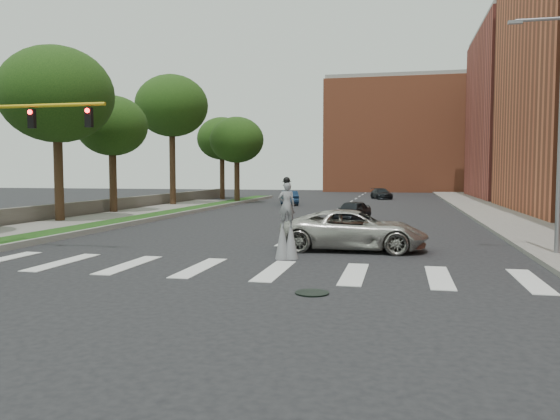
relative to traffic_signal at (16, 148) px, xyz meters
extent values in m
plane|color=black|center=(9.78, -3.00, -4.15)|extent=(160.00, 160.00, 0.00)
cube|color=#163B11|center=(-1.72, 17.00, -4.03)|extent=(2.00, 60.00, 0.25)
cube|color=gray|center=(-0.67, 17.00, -4.01)|extent=(0.20, 60.00, 0.28)
cube|color=slate|center=(-4.72, 7.00, -4.06)|extent=(4.00, 60.00, 0.18)
cube|color=slate|center=(22.28, 22.00, -4.06)|extent=(5.00, 90.00, 0.18)
cube|color=#555049|center=(-7.22, 19.00, -3.60)|extent=(0.50, 56.00, 1.10)
cylinder|color=black|center=(12.78, -5.00, -4.13)|extent=(0.90, 0.90, 0.04)
cube|color=#A7493D|center=(31.78, 51.00, 5.85)|extent=(16.00, 22.00, 20.00)
cube|color=#B95C3A|center=(15.78, 75.00, 4.85)|extent=(26.00, 14.00, 18.00)
cylinder|color=slate|center=(19.98, 3.00, 4.65)|extent=(1.80, 0.12, 0.12)
cube|color=slate|center=(19.08, 3.00, 4.60)|extent=(0.50, 0.18, 0.12)
cylinder|color=gold|center=(1.38, 0.00, 1.65)|extent=(5.20, 0.14, 0.14)
cube|color=black|center=(0.78, 0.00, 1.15)|extent=(0.28, 0.18, 0.75)
cylinder|color=#FF0C0C|center=(0.78, -0.10, 1.40)|extent=(0.18, 0.06, 0.18)
cube|color=black|center=(3.28, 0.00, 1.15)|extent=(0.28, 0.18, 0.75)
cylinder|color=#FF0C0C|center=(3.28, -0.10, 1.40)|extent=(0.18, 0.06, 0.18)
cylinder|color=#342215|center=(11.10, 0.55, -3.57)|extent=(0.07, 0.07, 1.16)
cylinder|color=#342215|center=(10.79, 0.45, -3.57)|extent=(0.07, 0.07, 1.16)
cone|color=slate|center=(11.10, 0.55, -3.43)|extent=(0.52, 0.52, 1.44)
cone|color=slate|center=(10.79, 0.45, -3.43)|extent=(0.52, 0.52, 1.44)
imported|color=slate|center=(10.95, 0.50, -2.15)|extent=(0.71, 0.57, 1.68)
sphere|color=black|center=(10.95, 0.50, -1.25)|extent=(0.26, 0.26, 0.26)
cylinder|color=black|center=(10.95, 0.50, -1.30)|extent=(0.34, 0.34, 0.02)
cube|color=yellow|center=(10.90, 0.63, -1.69)|extent=(0.22, 0.05, 0.10)
imported|color=#B4B1AA|center=(13.18, 3.34, -3.32)|extent=(5.99, 2.84, 1.65)
imported|color=black|center=(11.95, 16.42, -3.48)|extent=(2.61, 4.24, 1.35)
imported|color=navy|center=(4.42, 32.98, -3.46)|extent=(2.64, 4.43, 1.38)
imported|color=black|center=(12.79, 46.70, -3.52)|extent=(3.07, 4.70, 1.27)
cylinder|color=#342215|center=(-5.84, 11.23, -1.03)|extent=(0.56, 0.56, 6.24)
ellipsoid|color=black|center=(-5.84, 11.23, 3.83)|extent=(6.97, 6.97, 5.92)
cylinder|color=#342215|center=(-6.33, 18.68, -1.47)|extent=(0.56, 0.56, 5.36)
ellipsoid|color=black|center=(-6.33, 18.68, 2.54)|extent=(5.33, 5.33, 4.53)
cylinder|color=#342215|center=(-5.95, 28.92, -0.31)|extent=(0.56, 0.56, 7.68)
ellipsoid|color=black|center=(-5.95, 28.92, 5.22)|extent=(6.78, 6.78, 5.76)
cylinder|color=#342215|center=(-5.55, 42.33, -1.32)|extent=(0.56, 0.56, 5.66)
ellipsoid|color=black|center=(-5.55, 42.33, 2.97)|extent=(5.86, 5.86, 4.98)
cylinder|color=#342215|center=(-1.38, 34.62, -1.60)|extent=(0.56, 0.56, 5.09)
ellipsoid|color=black|center=(-1.38, 34.62, 2.32)|extent=(5.51, 5.51, 4.68)
camera|label=1|loc=(15.02, -19.04, -0.94)|focal=35.00mm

